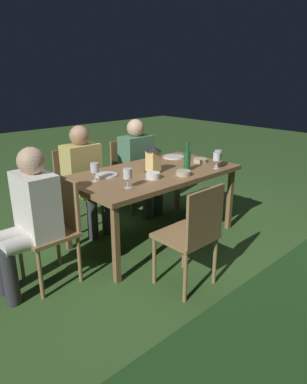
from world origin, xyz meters
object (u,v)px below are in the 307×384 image
object	(u,v)px
dining_table	(153,176)
chair_side_right_b	(192,233)
green_bottle_on_table	(187,160)
plate_a	(174,157)
chair_head_far	(55,225)
bowl_salad	(200,160)
chair_side_left_a	(130,171)
person_in_mustard	(85,174)
wine_glass_d	(95,169)
wine_glass_a	(128,175)
person_in_green	(140,162)
wine_glass_b	(218,155)
person_in_cream	(29,214)
bowl_bread	(183,173)
wine_glass_c	(217,157)
chair_side_left_b	(77,184)
lantern_centerpiece	(153,158)
bowl_olives	(153,175)
plate_b	(106,175)

from	to	relation	value
dining_table	chair_side_right_b	size ratio (longest dim) A/B	1.96
green_bottle_on_table	plate_a	bearing A→B (deg)	-123.17
chair_head_far	plate_a	bearing A→B (deg)	-170.81
bowl_salad	green_bottle_on_table	bearing A→B (deg)	19.94
chair_side_left_a	person_in_mustard	bearing A→B (deg)	14.31
person_in_mustard	wine_glass_d	size ratio (longest dim) A/B	6.80
chair_side_right_b	wine_glass_d	size ratio (longest dim) A/B	5.15
green_bottle_on_table	chair_head_far	bearing A→B (deg)	-8.92
wine_glass_a	wine_glass_d	bearing A→B (deg)	-74.88
person_in_green	bowl_salad	size ratio (longest dim) A/B	7.52
wine_glass_b	plate_a	bearing A→B (deg)	-84.58
green_bottle_on_table	person_in_cream	bearing A→B (deg)	-7.81
dining_table	bowl_bread	world-z (taller)	bowl_bread
chair_head_far	bowl_salad	size ratio (longest dim) A/B	5.69
person_in_green	wine_glass_c	bearing A→B (deg)	98.73
chair_side_left_a	wine_glass_d	distance (m)	1.30
person_in_cream	chair_side_left_b	world-z (taller)	person_in_cream
person_in_green	lantern_centerpiece	xyz separation A→B (m)	(0.42, 0.69, 0.24)
lantern_centerpiece	bowl_bread	size ratio (longest dim) A/B	1.81
person_in_mustard	chair_head_far	bearing A→B (deg)	42.66
dining_table	plate_a	bearing A→B (deg)	-154.74
bowl_salad	wine_glass_b	bearing A→B (deg)	90.79
bowl_olives	bowl_bread	world-z (taller)	bowl_olives
chair_side_left_a	wine_glass_d	size ratio (longest dim) A/B	5.15
chair_head_far	plate_a	world-z (taller)	chair_head_far
lantern_centerpiece	chair_side_right_b	bearing A→B (deg)	66.96
bowl_salad	chair_head_far	bearing A→B (deg)	-2.64
person_in_cream	wine_glass_d	world-z (taller)	person_in_cream
dining_table	plate_b	distance (m)	0.48
bowl_bread	chair_side_left_b	bearing A→B (deg)	-66.79
dining_table	green_bottle_on_table	distance (m)	0.37
chair_side_left_b	wine_glass_d	distance (m)	0.86
person_in_green	wine_glass_b	xyz separation A→B (m)	(-0.25, 0.97, 0.21)
person_in_mustard	plate_b	distance (m)	0.49
chair_side_left_b	bowl_salad	bearing A→B (deg)	137.16
plate_a	bowl_salad	bearing A→B (deg)	98.46
plate_a	person_in_cream	bearing A→B (deg)	8.24
chair_side_right_b	wine_glass_a	xyz separation A→B (m)	(0.14, -0.62, 0.37)
wine_glass_b	bowl_bread	distance (m)	0.53
wine_glass_b	bowl_salad	xyz separation A→B (m)	(0.00, -0.23, -0.10)
dining_table	wine_glass_c	world-z (taller)	wine_glass_c
chair_side_right_b	lantern_centerpiece	distance (m)	0.98
chair_side_right_b	chair_head_far	bearing A→B (deg)	-50.06
person_in_cream	wine_glass_c	bearing A→B (deg)	168.79
chair_side_left_b	wine_glass_c	world-z (taller)	wine_glass_c
plate_a	bowl_bread	xyz separation A→B (m)	(0.46, 0.57, 0.02)
lantern_centerpiece	wine_glass_d	bearing A→B (deg)	-13.93
wine_glass_b	plate_b	distance (m)	1.19
chair_side_left_b	plate_b	world-z (taller)	chair_side_left_b
chair_side_left_b	lantern_centerpiece	distance (m)	1.03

